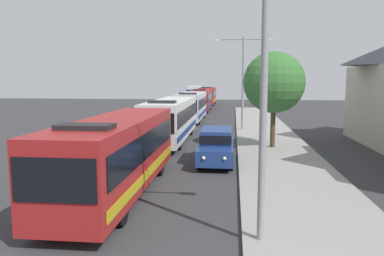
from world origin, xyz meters
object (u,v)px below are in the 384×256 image
(streetlamp_near, at_px, (264,67))
(roadside_tree, at_px, (274,83))
(streetlamp_mid, at_px, (243,74))
(bus_lead, at_px, (118,152))
(box_truck_oncoming, at_px, (194,93))
(bus_rear, at_px, (208,95))
(bus_fourth_in_line, at_px, (201,99))
(bus_second_in_line, at_px, (171,118))
(bus_middle, at_px, (192,105))
(white_suv, at_px, (216,144))

(streetlamp_near, height_order, roadside_tree, streetlamp_near)
(streetlamp_mid, bearing_deg, bus_lead, -105.65)
(box_truck_oncoming, bearing_deg, streetlamp_mid, -78.24)
(bus_lead, bearing_deg, bus_rear, 90.00)
(bus_rear, bearing_deg, bus_fourth_in_line, -90.00)
(bus_fourth_in_line, distance_m, streetlamp_mid, 21.26)
(bus_second_in_line, bearing_deg, streetlamp_near, -72.69)
(bus_second_in_line, xyz_separation_m, streetlamp_mid, (5.40, 6.18, 3.37))
(bus_middle, height_order, streetlamp_mid, streetlamp_mid)
(bus_second_in_line, height_order, white_suv, bus_second_in_line)
(bus_rear, height_order, streetlamp_mid, streetlamp_mid)
(white_suv, distance_m, streetlamp_mid, 13.99)
(bus_fourth_in_line, relative_size, roadside_tree, 1.70)
(bus_rear, bearing_deg, bus_lead, -90.00)
(white_suv, xyz_separation_m, roadside_tree, (3.48, 4.51, 3.33))
(bus_second_in_line, xyz_separation_m, roadside_tree, (7.18, -2.61, 2.68))
(bus_fourth_in_line, height_order, roadside_tree, roadside_tree)
(bus_lead, height_order, box_truck_oncoming, bus_lead)
(bus_fourth_in_line, relative_size, bus_rear, 0.98)
(bus_second_in_line, xyz_separation_m, bus_middle, (-0.00, 13.74, -0.00))
(box_truck_oncoming, bearing_deg, white_suv, -82.76)
(streetlamp_mid, bearing_deg, roadside_tree, -78.54)
(white_suv, bearing_deg, bus_rear, 94.53)
(bus_second_in_line, height_order, streetlamp_near, streetlamp_near)
(white_suv, bearing_deg, bus_lead, -121.76)
(white_suv, bearing_deg, bus_fourth_in_line, 96.28)
(bus_rear, xyz_separation_m, white_suv, (3.70, -46.67, -0.66))
(bus_fourth_in_line, bearing_deg, box_truck_oncoming, 98.72)
(bus_lead, relative_size, bus_fourth_in_line, 1.03)
(bus_second_in_line, relative_size, streetlamp_mid, 1.43)
(bus_second_in_line, xyz_separation_m, box_truck_oncoming, (-3.30, 47.98, 0.02))
(bus_lead, xyz_separation_m, bus_second_in_line, (0.00, 13.09, 0.00))
(roadside_tree, bearing_deg, bus_middle, 113.70)
(bus_lead, distance_m, white_suv, 7.06)
(bus_fourth_in_line, bearing_deg, white_suv, -83.72)
(bus_fourth_in_line, relative_size, streetlamp_near, 1.38)
(streetlamp_near, bearing_deg, bus_rear, 95.42)
(bus_middle, distance_m, bus_fourth_in_line, 12.72)
(streetlamp_near, xyz_separation_m, streetlamp_mid, (0.00, 23.50, 0.14))
(bus_lead, bearing_deg, bus_middle, 90.00)
(bus_rear, relative_size, white_suv, 2.12)
(white_suv, bearing_deg, bus_middle, 100.05)
(bus_middle, height_order, box_truck_oncoming, bus_middle)
(bus_second_in_line, relative_size, bus_middle, 1.03)
(roadside_tree, bearing_deg, bus_second_in_line, 160.02)
(bus_second_in_line, bearing_deg, bus_fourth_in_line, 90.00)
(streetlamp_mid, bearing_deg, streetlamp_near, -90.00)
(bus_rear, relative_size, streetlamp_mid, 1.34)
(bus_middle, relative_size, white_suv, 2.21)
(white_suv, distance_m, roadside_tree, 6.60)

